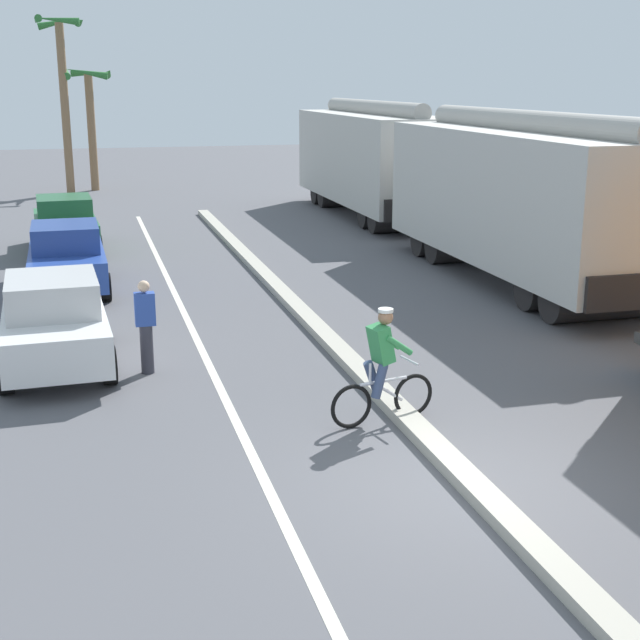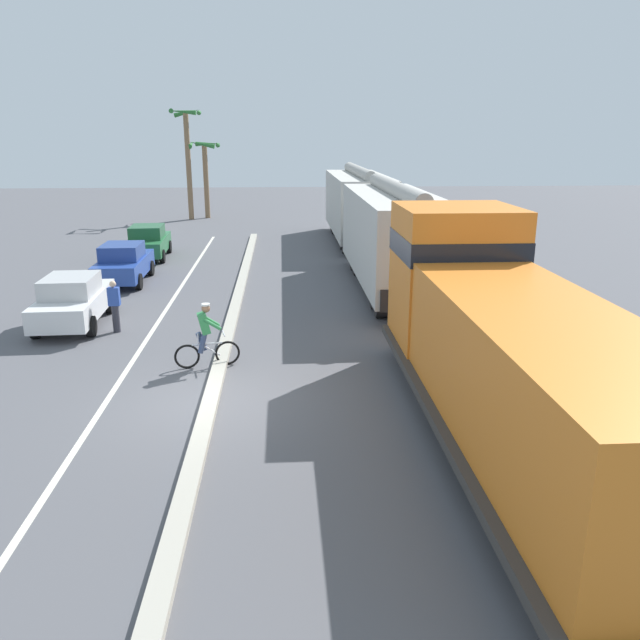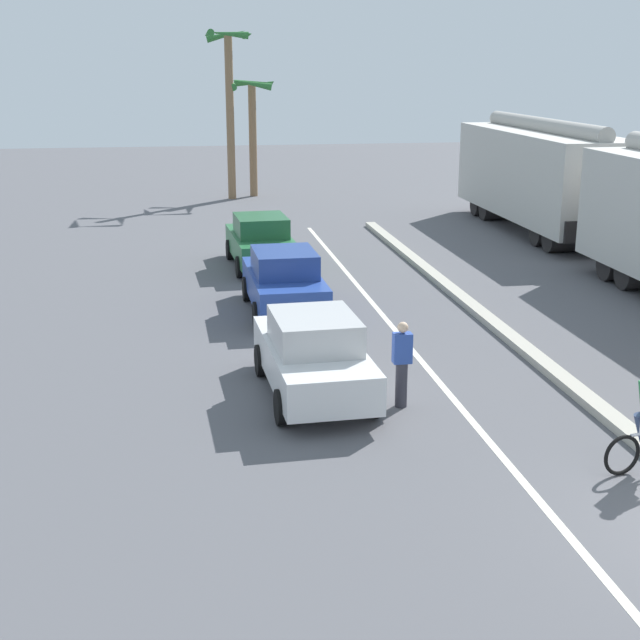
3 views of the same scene
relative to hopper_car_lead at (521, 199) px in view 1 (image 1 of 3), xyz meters
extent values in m
plane|color=#56565B|center=(-5.96, -10.32, -2.08)|extent=(120.00, 120.00, 0.00)
cube|color=#B2AD9E|center=(-5.96, -4.32, -2.00)|extent=(0.36, 36.00, 0.16)
cube|color=silver|center=(-8.36, -4.32, -2.07)|extent=(0.14, 36.00, 0.01)
cube|color=beige|center=(0.00, 0.00, 0.07)|extent=(2.90, 10.40, 3.10)
cylinder|color=#A19F99|center=(0.00, 0.00, 1.80)|extent=(0.60, 9.88, 0.60)
cube|color=black|center=(0.00, 5.25, -1.13)|extent=(2.61, 0.10, 0.70)
cylinder|color=black|center=(0.00, 3.77, -1.63)|extent=(2.46, 0.90, 0.90)
cylinder|color=black|center=(0.00, 2.67, -1.63)|extent=(2.46, 0.90, 0.90)
cylinder|color=black|center=(0.00, -2.67, -1.63)|extent=(2.46, 0.90, 0.90)
cylinder|color=black|center=(0.00, -3.77, -1.63)|extent=(2.46, 0.90, 0.90)
cube|color=beige|center=(0.00, 11.60, 0.07)|extent=(2.90, 10.40, 3.10)
cylinder|color=#A09E98|center=(0.00, 11.60, 1.80)|extent=(0.60, 9.88, 0.60)
cube|color=black|center=(0.00, 16.85, -1.13)|extent=(2.61, 0.10, 0.70)
cube|color=black|center=(0.00, 6.35, -1.13)|extent=(2.61, 0.10, 0.70)
cylinder|color=black|center=(0.00, 15.37, -1.63)|extent=(2.46, 0.90, 0.90)
cylinder|color=black|center=(0.00, 14.27, -1.63)|extent=(2.46, 0.90, 0.90)
cylinder|color=black|center=(0.00, 8.93, -1.63)|extent=(2.46, 0.90, 0.90)
cylinder|color=black|center=(0.00, 7.83, -1.63)|extent=(2.46, 0.90, 0.90)
cube|color=silver|center=(-10.94, -4.03, -1.41)|extent=(1.87, 4.27, 0.70)
cube|color=beige|center=(-10.93, -4.18, -0.76)|extent=(1.58, 1.96, 0.60)
cube|color=#1E232D|center=(-10.97, -3.18, -0.81)|extent=(1.43, 0.18, 0.51)
cylinder|color=black|center=(-11.80, -2.76, -1.76)|extent=(0.25, 0.65, 0.64)
cylinder|color=black|center=(-10.19, -2.70, -1.76)|extent=(0.25, 0.65, 0.64)
cylinder|color=black|center=(-11.69, -5.37, -1.76)|extent=(0.25, 0.65, 0.64)
cylinder|color=black|center=(-10.08, -5.30, -1.76)|extent=(0.25, 0.65, 0.64)
cube|color=#28479E|center=(-10.77, 1.91, -1.41)|extent=(1.77, 4.23, 0.70)
cube|color=navy|center=(-10.76, 1.76, -0.76)|extent=(1.53, 1.93, 0.60)
cube|color=#1E232D|center=(-10.78, 2.76, -0.81)|extent=(1.43, 0.14, 0.51)
cylinder|color=black|center=(-11.60, 3.20, -1.76)|extent=(0.23, 0.64, 0.64)
cylinder|color=black|center=(-9.98, 3.22, -1.76)|extent=(0.23, 0.64, 0.64)
cylinder|color=black|center=(-11.55, 0.59, -1.76)|extent=(0.23, 0.64, 0.64)
cylinder|color=black|center=(-9.94, 0.62, -1.76)|extent=(0.23, 0.64, 0.64)
cube|color=#286B3D|center=(-10.84, 7.19, -1.41)|extent=(1.91, 4.28, 0.70)
cube|color=#225B34|center=(-10.84, 7.04, -0.76)|extent=(1.59, 1.97, 0.60)
cube|color=#1E232D|center=(-10.89, 8.04, -0.81)|extent=(1.43, 0.19, 0.51)
cylinder|color=black|center=(-11.71, 8.45, -1.76)|extent=(0.25, 0.65, 0.64)
cylinder|color=black|center=(-10.10, 8.53, -1.76)|extent=(0.25, 0.65, 0.64)
cylinder|color=black|center=(-11.59, 5.85, -1.76)|extent=(0.25, 0.65, 0.64)
cylinder|color=black|center=(-9.97, 5.93, -1.76)|extent=(0.25, 0.65, 0.64)
torus|color=black|center=(-5.77, -7.97, -1.75)|extent=(0.66, 0.20, 0.66)
torus|color=black|center=(-6.80, -8.19, -1.75)|extent=(0.66, 0.20, 0.66)
cylinder|color=silver|center=(-6.29, -8.08, -1.45)|extent=(0.78, 0.21, 0.05)
cylinder|color=silver|center=(-6.19, -8.06, -1.63)|extent=(0.48, 0.15, 0.36)
cylinder|color=silver|center=(-6.50, -8.12, -1.30)|extent=(0.04, 0.04, 0.30)
cylinder|color=silver|center=(-5.85, -7.99, -1.20)|extent=(0.13, 0.48, 0.04)
cylinder|color=#38476B|center=(-6.43, -8.01, -1.40)|extent=(0.32, 0.20, 0.52)
cylinder|color=#38476B|center=(-6.38, -8.20, -1.40)|extent=(0.29, 0.19, 0.52)
cube|color=#338C4C|center=(-6.34, -8.09, -0.88)|extent=(0.39, 0.40, 0.57)
sphere|color=#9E7051|center=(-6.27, -8.07, -0.49)|extent=(0.22, 0.22, 0.22)
cylinder|color=white|center=(-6.27, -8.07, -0.39)|extent=(0.22, 0.22, 0.05)
cylinder|color=#338C4C|center=(-6.17, -7.89, -0.88)|extent=(0.47, 0.18, 0.36)
cylinder|color=#338C4C|center=(-6.11, -8.20, -0.88)|extent=(0.47, 0.18, 0.36)
cylinder|color=#846647|center=(-9.68, 22.55, 0.50)|extent=(0.36, 0.36, 5.14)
cone|color=#2D7033|center=(-8.78, 22.59, 3.12)|extent=(0.39, 1.84, 0.52)
cone|color=#2D7033|center=(-9.52, 23.44, 3.12)|extent=(1.83, 0.64, 0.35)
cone|color=#2D7033|center=(-10.58, 22.55, 3.12)|extent=(0.33, 1.83, 0.64)
cone|color=#2D7033|center=(-9.76, 21.65, 3.12)|extent=(1.85, 0.47, 0.62)
cylinder|color=#846647|center=(-10.76, 21.81, 1.55)|extent=(0.36, 0.36, 7.26)
cone|color=#2D7033|center=(-9.86, 21.91, 5.23)|extent=(0.52, 1.83, 0.35)
cone|color=#2D7033|center=(-10.78, 22.71, 5.23)|extent=(1.83, 0.36, 0.69)
cone|color=#2D7033|center=(-11.65, 21.71, 5.23)|extent=(0.51, 1.84, 0.41)
cone|color=#2D7033|center=(-10.82, 20.91, 5.23)|extent=(1.84, 0.45, 0.46)
cylinder|color=#33333D|center=(-9.43, -4.88, -1.65)|extent=(0.22, 0.22, 0.85)
cube|color=#2D4CA5|center=(-9.43, -4.88, -0.95)|extent=(0.34, 0.22, 0.56)
sphere|color=beige|center=(-9.43, -4.88, -0.56)|extent=(0.20, 0.20, 0.20)
camera|label=1|loc=(-10.34, -19.65, 2.76)|focal=50.00mm
camera|label=2|loc=(-4.27, -23.60, 3.80)|focal=35.00mm
camera|label=3|loc=(-13.36, -19.77, 4.02)|focal=50.00mm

